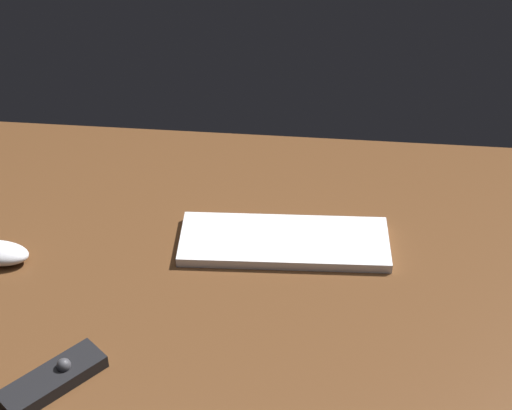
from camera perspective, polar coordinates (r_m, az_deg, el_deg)
The scene contains 3 objects.
desk at distance 140.76cm, azimuth 2.26°, elevation -4.44°, with size 140.00×84.00×2.00cm, color brown.
keyboard at distance 143.28cm, azimuth 2.02°, elevation -2.60°, with size 37.05×13.63×1.77cm, color white.
media_remote at distance 123.22cm, azimuth -14.16°, elevation -11.87°, with size 14.39×15.50×3.62cm.
Camera 1 is at (4.98, -106.57, 92.83)cm, focal length 56.47 mm.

